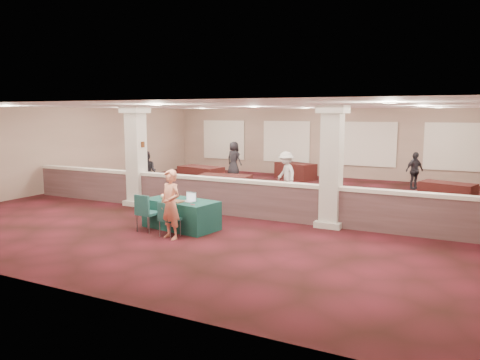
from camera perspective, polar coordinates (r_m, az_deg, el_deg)
The scene contains 32 objects.
ground at distance 15.21m, azimuth 1.59°, elevation -3.22°, with size 16.00×16.00×0.00m, color #48121A.
wall_back at distance 22.43m, azimuth 10.48°, elevation 4.48°, with size 16.00×0.04×3.20m, color #8A6F60.
wall_front at distance 8.54m, azimuth -22.22°, elevation -1.96°, with size 16.00×0.04×3.20m, color #8A6F60.
wall_left at distance 19.77m, azimuth -19.85°, elevation 3.64°, with size 0.04×16.00×3.20m, color #8A6F60.
ceiling at distance 14.90m, azimuth 1.64°, elevation 8.93°, with size 16.00×16.00×0.02m, color white.
partition_wall at distance 13.79m, azimuth -1.10°, elevation -2.01°, with size 15.60×0.28×1.10m.
column_left at distance 15.59m, azimuth -12.53°, elevation 2.96°, with size 0.72×0.72×3.20m.
column_right at distance 12.51m, azimuth 11.10°, elevation 1.74°, with size 0.72×0.72×3.20m.
sconce_left at distance 15.74m, azimuth -13.36°, elevation 4.31°, with size 0.12×0.12×0.18m.
sconce_right at distance 15.39m, azimuth -11.77°, elevation 4.27°, with size 0.12×0.12×0.18m.
near_table at distance 12.39m, azimuth -7.19°, elevation -4.15°, with size 1.96×0.98×0.75m, color #103C36.
conf_chair_main at distance 11.56m, azimuth -8.84°, elevation -4.41°, with size 0.48×0.49×0.86m.
conf_chair_side at distance 12.09m, azimuth -11.45°, elevation -3.60°, with size 0.52×0.52×0.97m.
woman at distance 11.32m, azimuth -8.47°, elevation -2.96°, with size 0.60×0.40×1.68m, color #E69464.
far_table_front_left at distance 16.61m, azimuth -5.76°, elevation -1.08°, with size 1.69×0.85×0.69m, color black.
far_table_front_center at distance 17.01m, azimuth -1.97°, elevation -0.67°, with size 1.90×0.95×0.77m, color black.
far_table_front_right at distance 14.01m, azimuth 26.98°, elevation -3.68°, with size 1.70×0.85×0.69m, color black.
far_table_back_left at distance 19.80m, azimuth -4.79°, elevation 0.56°, with size 1.88×0.94×0.76m, color black.
far_table_back_center at distance 21.44m, azimuth 6.77°, elevation 1.08°, with size 1.82×0.91×0.74m, color black.
far_table_back_right at distance 17.15m, azimuth 23.94°, elevation -1.44°, with size 1.71×0.86×0.69m, color black.
attendee_a at distance 18.01m, azimuth -11.27°, elevation 0.97°, with size 0.76×0.42×1.58m, color black.
attendee_b at distance 17.05m, azimuth 5.64°, elevation 0.75°, with size 1.04×0.47×1.62m, color #B9B9B5.
attendee_c at distance 19.70m, azimuth 20.50°, elevation 1.07°, with size 0.87×0.41×1.48m, color black.
attendee_d at distance 22.39m, azimuth -0.75°, elevation 2.60°, with size 0.81×0.44×1.64m, color black.
laptop_base at distance 12.06m, azimuth -6.32°, elevation -2.60°, with size 0.34×0.24×0.02m, color silver.
laptop_screen at distance 12.13m, azimuth -5.95°, elevation -1.95°, with size 0.34×0.01×0.23m, color silver.
screen_glow at distance 12.13m, azimuth -5.97°, elevation -2.03°, with size 0.31×0.00×0.20m, color #D1E4FB.
knitting at distance 12.09m, azimuth -7.88°, elevation -2.58°, with size 0.41×0.31×0.03m, color #AA511B.
yarn_cream at distance 12.62m, azimuth -9.42°, elevation -1.97°, with size 0.11×0.11×0.11m, color beige.
yarn_red at distance 12.84m, azimuth -9.41°, elevation -1.82°, with size 0.10×0.10×0.10m, color maroon.
yarn_grey at distance 12.71m, azimuth -8.36°, elevation -1.89°, with size 0.11×0.11×0.11m, color #504F54.
scissors at distance 11.66m, azimuth -5.79°, elevation -2.99°, with size 0.12×0.03×0.01m, color #B31322.
Camera 1 is at (6.42, -13.45, 3.02)m, focal length 35.00 mm.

